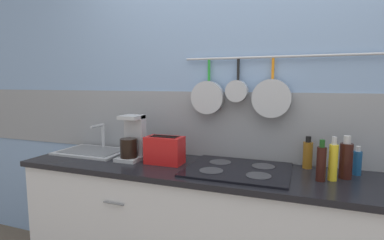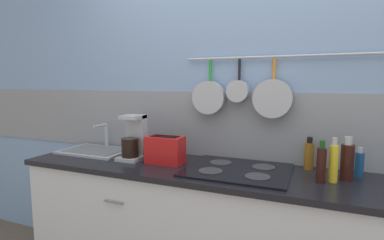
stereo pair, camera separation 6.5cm
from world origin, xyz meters
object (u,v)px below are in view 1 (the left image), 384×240
(bottle_dish_soap, at_px, (321,163))
(bottle_vinegar, at_px, (357,162))
(bottle_cooking_wine, at_px, (308,154))
(toaster, at_px, (165,150))
(coffee_maker, at_px, (133,141))
(bottle_hot_sauce, at_px, (346,160))
(bottle_sesame_oil, at_px, (333,161))

(bottle_dish_soap, xyz_separation_m, bottle_vinegar, (0.20, 0.19, -0.03))
(bottle_cooking_wine, bearing_deg, toaster, -166.33)
(coffee_maker, height_order, bottle_vinegar, coffee_maker)
(coffee_maker, height_order, bottle_hot_sauce, coffee_maker)
(bottle_cooking_wine, distance_m, bottle_sesame_oil, 0.24)
(bottle_hot_sauce, bearing_deg, bottle_sesame_oil, -137.08)
(bottle_cooking_wine, height_order, bottle_hot_sauce, bottle_hot_sauce)
(coffee_maker, relative_size, bottle_vinegar, 1.82)
(bottle_dish_soap, bearing_deg, bottle_cooking_wine, 105.48)
(bottle_sesame_oil, height_order, bottle_vinegar, bottle_sesame_oil)
(coffee_maker, xyz_separation_m, bottle_hot_sauce, (1.33, 0.05, -0.02))
(bottle_sesame_oil, bearing_deg, bottle_dish_soap, -150.80)
(bottle_cooking_wine, xyz_separation_m, bottle_sesame_oil, (0.13, -0.20, 0.02))
(bottle_vinegar, bearing_deg, coffee_maker, -174.10)
(toaster, xyz_separation_m, bottle_cooking_wine, (0.88, 0.21, -0.00))
(bottle_cooking_wine, xyz_separation_m, bottle_vinegar, (0.27, -0.04, -0.01))
(coffee_maker, bearing_deg, bottle_sesame_oil, -0.63)
(toaster, height_order, bottle_cooking_wine, bottle_cooking_wine)
(coffee_maker, distance_m, bottle_vinegar, 1.41)
(bottle_sesame_oil, bearing_deg, bottle_vinegar, 48.54)
(toaster, distance_m, bottle_cooking_wine, 0.90)
(bottle_dish_soap, relative_size, bottle_sesame_oil, 0.94)
(bottle_vinegar, bearing_deg, toaster, -171.62)
(bottle_vinegar, bearing_deg, bottle_cooking_wine, 170.42)
(bottle_sesame_oil, bearing_deg, bottle_cooking_wine, 121.77)
(bottle_sesame_oil, relative_size, bottle_hot_sauce, 1.01)
(bottle_vinegar, bearing_deg, bottle_dish_soap, -136.19)
(bottle_dish_soap, bearing_deg, coffee_maker, 177.73)
(bottle_dish_soap, distance_m, bottle_vinegar, 0.28)
(bottle_sesame_oil, height_order, bottle_hot_sauce, bottle_sesame_oil)
(bottle_hot_sauce, bearing_deg, bottle_vinegar, 53.12)
(bottle_cooking_wine, bearing_deg, bottle_vinegar, -9.58)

